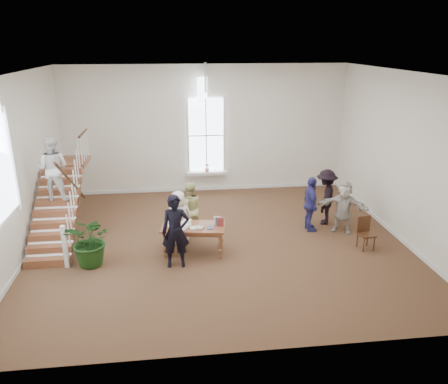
{
  "coord_description": "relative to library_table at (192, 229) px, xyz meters",
  "views": [
    {
      "loc": [
        -1.18,
        -10.81,
        5.25
      ],
      "look_at": [
        0.16,
        0.4,
        1.31
      ],
      "focal_mm": 35.0,
      "sensor_mm": 36.0,
      "label": 1
    }
  ],
  "objects": [
    {
      "name": "side_chair",
      "position": [
        4.55,
        -0.26,
        -0.19
      ],
      "size": [
        0.44,
        0.44,
        0.88
      ],
      "rotation": [
        0.0,
        0.0,
        0.16
      ],
      "color": "#3A250F",
      "rests_on": "ground"
    },
    {
      "name": "floor_plant",
      "position": [
        -2.46,
        -0.36,
        -0.01
      ],
      "size": [
        1.45,
        1.36,
        1.31
      ],
      "primitive_type": "imported",
      "rotation": [
        0.0,
        0.0,
        -0.33
      ],
      "color": "#193D13",
      "rests_on": "ground"
    },
    {
      "name": "woman_cluster_a",
      "position": [
        3.45,
        1.03,
        0.14
      ],
      "size": [
        0.4,
        0.95,
        1.61
      ],
      "primitive_type": "imported",
      "rotation": [
        0.0,
        0.0,
        1.57
      ],
      "color": "navy",
      "rests_on": "ground"
    },
    {
      "name": "ground",
      "position": [
        0.78,
        0.53,
        -0.67
      ],
      "size": [
        10.0,
        10.0,
        0.0
      ],
      "primitive_type": "plane",
      "color": "#4A2E1D",
      "rests_on": "ground"
    },
    {
      "name": "staircase",
      "position": [
        -3.57,
        1.28,
        0.95
      ],
      "size": [
        1.1,
        4.1,
        2.92
      ],
      "color": "brown",
      "rests_on": "ground"
    },
    {
      "name": "woman_cluster_c",
      "position": [
        4.35,
        0.83,
        0.1
      ],
      "size": [
        1.46,
        1.07,
        1.53
      ],
      "primitive_type": "imported",
      "rotation": [
        0.0,
        0.0,
        5.78
      ],
      "color": "beige",
      "rests_on": "ground"
    },
    {
      "name": "police_officer",
      "position": [
        -0.42,
        -0.65,
        0.25
      ],
      "size": [
        0.67,
        0.45,
        1.83
      ],
      "primitive_type": "imported",
      "rotation": [
        0.0,
        0.0,
        -0.01
      ],
      "color": "black",
      "rests_on": "ground"
    },
    {
      "name": "person_yellow",
      "position": [
        -0.02,
        1.1,
        0.12
      ],
      "size": [
        0.83,
        0.68,
        1.58
      ],
      "primitive_type": "imported",
      "rotation": [
        0.0,
        0.0,
        3.26
      ],
      "color": "#D2CC83",
      "rests_on": "ground"
    },
    {
      "name": "elderly_woman",
      "position": [
        -0.32,
        0.6,
        0.08
      ],
      "size": [
        0.81,
        0.61,
        1.49
      ],
      "primitive_type": "imported",
      "rotation": [
        0.0,
        0.0,
        3.35
      ],
      "color": "silver",
      "rests_on": "ground"
    },
    {
      "name": "library_table",
      "position": [
        0.0,
        0.0,
        0.0
      ],
      "size": [
        1.72,
        1.05,
        0.81
      ],
      "rotation": [
        0.0,
        0.0,
        -0.16
      ],
      "color": "brown",
      "rests_on": "ground"
    },
    {
      "name": "woman_cluster_b",
      "position": [
        4.05,
        1.48,
        0.17
      ],
      "size": [
        1.01,
        1.24,
        1.68
      ],
      "primitive_type": "imported",
      "rotation": [
        0.0,
        0.0,
        4.29
      ],
      "color": "black",
      "rests_on": "ground"
    },
    {
      "name": "room_shell",
      "position": [
        0.78,
        4.92,
        -0.27
      ],
      "size": [
        10.49,
        10.0,
        10.0
      ],
      "color": "silver",
      "rests_on": "ground"
    }
  ]
}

